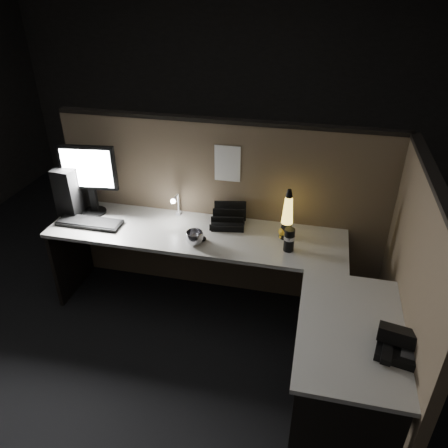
% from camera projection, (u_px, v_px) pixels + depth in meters
% --- Properties ---
extents(floor, '(6.00, 6.00, 0.00)m').
position_uv_depth(floor, '(196.00, 361.00, 3.20)').
color(floor, black).
rests_on(floor, ground).
extents(room_shell, '(6.00, 6.00, 6.00)m').
position_uv_depth(room_shell, '(186.00, 153.00, 2.38)').
color(room_shell, silver).
rests_on(room_shell, ground).
extents(partition_back, '(2.66, 0.06, 1.50)m').
position_uv_depth(partition_back, '(224.00, 212.00, 3.60)').
color(partition_back, brown).
rests_on(partition_back, ground).
extents(partition_right, '(0.06, 1.66, 1.50)m').
position_uv_depth(partition_right, '(407.00, 300.00, 2.65)').
color(partition_right, brown).
rests_on(partition_right, ground).
extents(desk, '(2.60, 1.60, 0.73)m').
position_uv_depth(desk, '(227.00, 281.00, 3.08)').
color(desk, '#B2B1A8').
rests_on(desk, ground).
extents(pc_tower, '(0.20, 0.39, 0.40)m').
position_uv_depth(pc_tower, '(76.00, 186.00, 3.61)').
color(pc_tower, black).
rests_on(pc_tower, desk).
extents(monitor, '(0.45, 0.19, 0.58)m').
position_uv_depth(monitor, '(89.00, 173.00, 3.46)').
color(monitor, black).
rests_on(monitor, desk).
extents(keyboard, '(0.52, 0.17, 0.03)m').
position_uv_depth(keyboard, '(90.00, 223.00, 3.46)').
color(keyboard, black).
rests_on(keyboard, desk).
extents(mouse, '(0.11, 0.08, 0.04)m').
position_uv_depth(mouse, '(200.00, 238.00, 3.25)').
color(mouse, black).
rests_on(mouse, desk).
extents(clip_lamp, '(0.04, 0.16, 0.20)m').
position_uv_depth(clip_lamp, '(176.00, 205.00, 3.49)').
color(clip_lamp, silver).
rests_on(clip_lamp, desk).
extents(organizer, '(0.29, 0.26, 0.19)m').
position_uv_depth(organizer, '(228.00, 220.00, 3.44)').
color(organizer, black).
rests_on(organizer, desk).
extents(lava_lamp, '(0.11, 0.11, 0.40)m').
position_uv_depth(lava_lamp, '(287.00, 218.00, 3.22)').
color(lava_lamp, black).
rests_on(lava_lamp, desk).
extents(travel_mug, '(0.08, 0.08, 0.18)m').
position_uv_depth(travel_mug, '(289.00, 240.00, 3.10)').
color(travel_mug, black).
rests_on(travel_mug, desk).
extents(steel_mug, '(0.16, 0.16, 0.10)m').
position_uv_depth(steel_mug, '(194.00, 238.00, 3.19)').
color(steel_mug, '#BABAC2').
rests_on(steel_mug, desk).
extents(figurine, '(0.06, 0.06, 0.06)m').
position_uv_depth(figurine, '(282.00, 232.00, 3.26)').
color(figurine, yellow).
rests_on(figurine, desk).
extents(pinned_paper, '(0.20, 0.00, 0.29)m').
position_uv_depth(pinned_paper, '(227.00, 164.00, 3.34)').
color(pinned_paper, white).
rests_on(pinned_paper, partition_back).
extents(desk_phone, '(0.27, 0.27, 0.14)m').
position_uv_depth(desk_phone, '(400.00, 345.00, 2.29)').
color(desk_phone, black).
rests_on(desk_phone, desk).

